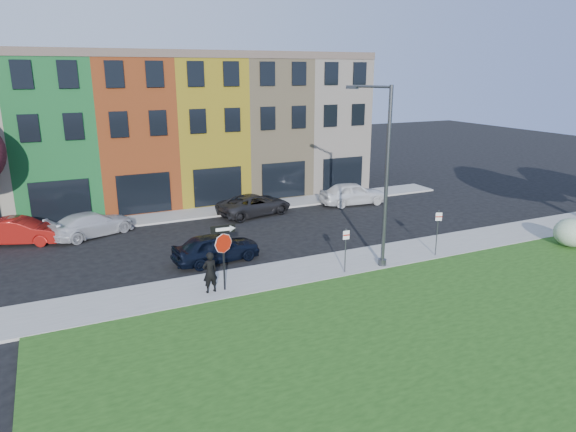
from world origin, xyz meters
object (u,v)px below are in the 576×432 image
man (210,272)px  street_lamp (383,178)px  sedan_near (216,247)px  stop_sign (223,244)px

man → street_lamp: street_lamp is taller
sedan_near → street_lamp: (6.97, -3.98, 3.66)m
sedan_near → street_lamp: bearing=-125.8°
man → sedan_near: 3.96m
stop_sign → man: (-0.62, 0.04, -1.18)m
stop_sign → man: bearing=-179.2°
man → street_lamp: (8.38, -0.29, 3.38)m
street_lamp → man: bearing=155.1°
man → sedan_near: size_ratio=0.40×
man → sedan_near: man is taller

